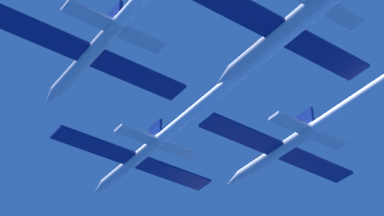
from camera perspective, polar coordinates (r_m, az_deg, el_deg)
jet_lead at (r=59.28m, az=3.09°, el=2.11°), size 17.86×56.79×2.96m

